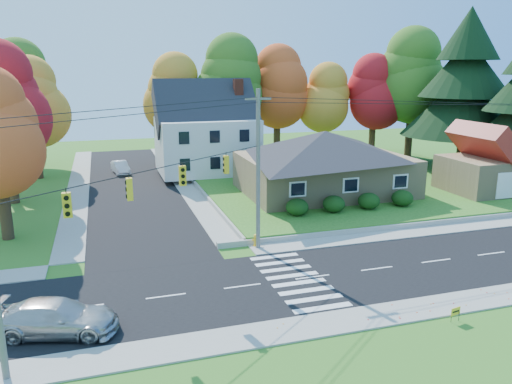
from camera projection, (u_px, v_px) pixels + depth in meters
ground at (312, 277)px, 27.37m from camera, size 120.00×120.00×0.00m
road_main at (312, 277)px, 27.37m from camera, size 90.00×8.00×0.02m
road_cross at (132, 185)px, 49.16m from camera, size 8.00×44.00×0.02m
sidewalk_north at (281, 247)px, 32.00m from camera, size 90.00×2.00×0.08m
sidewalk_south at (357, 319)px, 22.73m from camera, size 90.00×2.00×0.08m
lawn at (347, 179)px, 50.52m from camera, size 30.00×30.00×0.50m
ranch_house at (324, 161)px, 43.72m from camera, size 14.60×10.60×5.40m
colonial_house at (207, 133)px, 52.23m from camera, size 10.40×8.40×9.60m
garage at (488, 165)px, 44.14m from camera, size 7.30×6.30×4.60m
hedge_row at (352, 202)px, 38.34m from camera, size 10.70×1.70×1.27m
traffic_infrastructure at (303, 181)px, 27.34m from camera, size 38.10×10.66×10.00m
tree_lot_0 at (177, 94)px, 56.31m from camera, size 6.72×6.72×12.51m
tree_lot_1 at (231, 82)px, 56.80m from camera, size 7.84×7.84×14.60m
tree_lot_2 at (277, 87)px, 59.61m from camera, size 7.28×7.28×13.56m
tree_lot_3 at (326, 98)px, 60.73m from camera, size 6.16×6.16×11.47m
tree_lot_4 at (374, 92)px, 61.37m from camera, size 6.72×6.72×12.51m
tree_lot_5 at (413, 76)px, 60.20m from camera, size 8.40×8.40×15.64m
conifer_east_a at (465, 85)px, 53.28m from camera, size 12.80×12.80×16.96m
tree_west_1 at (3, 102)px, 40.54m from camera, size 7.28×7.28×13.56m
tree_west_2 at (32, 103)px, 50.25m from camera, size 6.72×6.72×12.51m
tree_west_3 at (20, 87)px, 56.77m from camera, size 7.84×7.84×14.60m
silver_sedan at (57, 318)px, 21.35m from camera, size 5.59×3.45×1.51m
white_car at (120, 167)px, 54.30m from camera, size 2.00×4.20×1.33m
fire_hydrant at (256, 241)px, 31.95m from camera, size 0.50×0.39×0.87m
yard_sign at (456, 312)px, 22.46m from camera, size 0.55×0.14×0.70m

